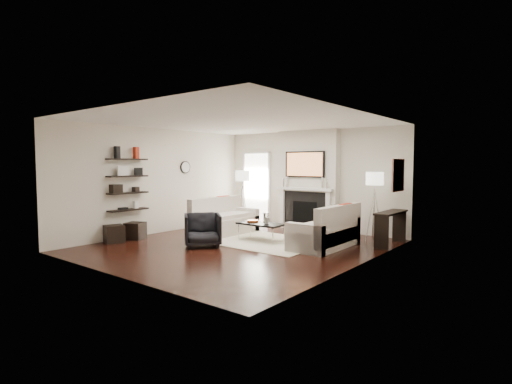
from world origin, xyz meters
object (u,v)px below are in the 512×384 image
Objects in this scene: lamp_left_shade at (242,176)px; lamp_right_shade at (375,179)px; loveseat_right_base at (324,237)px; loveseat_left_base at (225,226)px; coffee_table at (261,224)px; ottoman_near at (135,231)px; armchair at (203,228)px.

lamp_right_shade is at bearing 2.31° from lamp_left_shade.
loveseat_right_base is 1.95m from lamp_right_shade.
lamp_right_shade is at bearing 24.76° from loveseat_left_base.
coffee_table is 3.02m from ottoman_near.
lamp_left_shade reaches higher than loveseat_left_base.
armchair reaches higher than loveseat_right_base.
coffee_table is at bearing -139.74° from lamp_right_shade.
ottoman_near is (-0.62, -3.23, -1.25)m from lamp_left_shade.
ottoman_near is at bearing -100.87° from lamp_left_shade.
lamp_right_shade is at bearing 69.54° from loveseat_right_base.
coffee_table is 2.75× the size of lamp_right_shade.
lamp_left_shade is (-0.57, 1.38, 1.24)m from loveseat_left_base.
coffee_table reaches higher than ottoman_near.
armchair is 3.24m from lamp_left_shade.
loveseat_right_base is at bearing 11.29° from coffee_table.
lamp_left_shade is at bearing 159.59° from loveseat_right_base.
loveseat_left_base and coffee_table have the same top height.
lamp_left_shade reaches higher than armchair.
ottoman_near is at bearing -122.77° from loveseat_left_base.
lamp_left_shade is 3.90m from lamp_right_shade.
lamp_left_shade and lamp_right_shade have the same top height.
loveseat_right_base is 4.50× the size of ottoman_near.
loveseat_left_base is 3.87m from lamp_right_shade.
loveseat_left_base and loveseat_right_base have the same top height.
loveseat_right_base is 4.50× the size of lamp_left_shade.
coffee_table is 2.65m from lamp_left_shade.
loveseat_right_base is (2.80, 0.12, 0.00)m from loveseat_left_base.
loveseat_left_base is 2.30× the size of armchair.
armchair reaches higher than coffee_table.
lamp_left_shade is at bearing 79.13° from ottoman_near.
lamp_left_shade is (-1.88, 1.55, 1.05)m from coffee_table.
loveseat_left_base is 1.64× the size of coffee_table.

